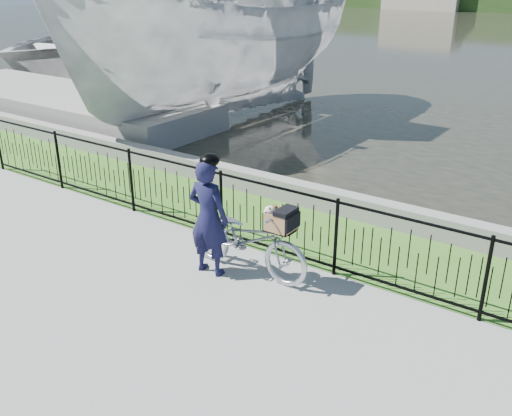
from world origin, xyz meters
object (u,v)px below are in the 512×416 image
Objects in this scene: boat_near at (218,44)px; boat_far at (93,44)px; bicycle_rig at (248,238)px; dock at (62,103)px; cyclist at (208,216)px.

boat_near reaches higher than boat_far.
boat_near is (-5.57, 6.43, 1.63)m from bicycle_rig.
dock is 0.93× the size of boat_far.
dock is at bearing 153.07° from cyclist.
cyclist is at bearing -35.65° from boat_far.
boat_far is at bearing 144.35° from cyclist.
bicycle_rig is (9.96, -4.53, 0.18)m from dock.
cyclist is at bearing -26.93° from dock.
bicycle_rig is at bearing 34.43° from cyclist.
boat_far reaches higher than dock.
boat_near is 11.31m from boat_far.
dock is at bearing -46.42° from boat_far.
boat_near is (4.39, 1.90, 1.81)m from dock.
bicycle_rig is at bearing -24.46° from dock.
cyclist is at bearing -145.57° from bicycle_rig.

